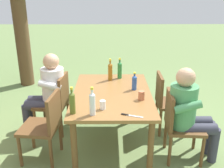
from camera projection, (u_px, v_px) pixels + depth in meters
name	position (u px, v px, depth m)	size (l,w,h in m)	color
ground_plane	(112.00, 142.00, 3.63)	(24.00, 24.00, 0.00)	#6B844C
dining_table	(112.00, 99.00, 3.40)	(1.50, 1.00, 0.74)	olive
chair_far_right	(56.00, 100.00, 3.76)	(0.48, 0.48, 0.87)	brown
chair_near_left	(178.00, 122.00, 3.15)	(0.47, 0.47, 0.87)	brown
chair_near_right	(167.00, 100.00, 3.78)	(0.45, 0.45, 0.87)	brown
chair_far_left	(46.00, 124.00, 3.13)	(0.49, 0.49, 0.87)	brown
person_in_white_shirt	(48.00, 90.00, 3.71)	(0.47, 0.62, 1.18)	white
person_in_plaid_shirt	(189.00, 110.00, 3.09)	(0.47, 0.62, 1.18)	#4C935B
bottle_olive	(72.00, 102.00, 2.78)	(0.06, 0.06, 0.31)	#566623
bottle_blue	(134.00, 82.00, 3.43)	(0.06, 0.06, 0.24)	#2D56A3
bottle_clear	(92.00, 103.00, 2.75)	(0.06, 0.06, 0.32)	white
bottle_amber	(110.00, 71.00, 3.78)	(0.06, 0.06, 0.32)	#996019
bottle_green	(120.00, 70.00, 3.86)	(0.06, 0.06, 0.31)	#287A38
cup_white	(103.00, 105.00, 2.90)	(0.06, 0.06, 0.10)	white
cup_terracotta	(141.00, 95.00, 3.14)	(0.08, 0.08, 0.11)	#BC6B47
table_knife	(130.00, 115.00, 2.77)	(0.10, 0.23, 0.01)	silver
backpack_by_near_side	(135.00, 92.00, 4.81)	(0.30, 0.24, 0.41)	black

